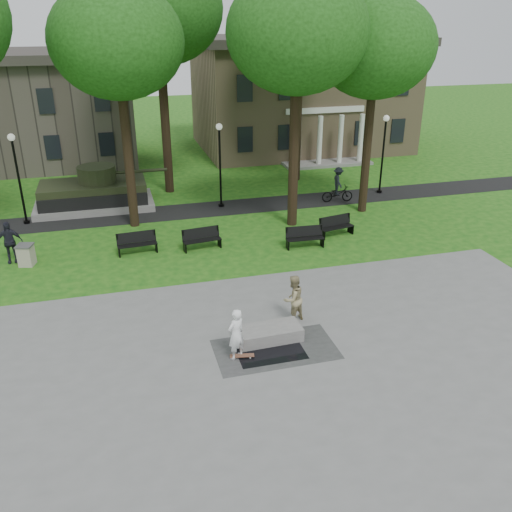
{
  "coord_description": "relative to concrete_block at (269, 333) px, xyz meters",
  "views": [
    {
      "loc": [
        -5.35,
        -16.8,
        10.11
      ],
      "look_at": [
        -0.23,
        2.0,
        1.4
      ],
      "focal_mm": 38.0,
      "sensor_mm": 36.0,
      "label": 1
    }
  ],
  "objects": [
    {
      "name": "lamp_right",
      "position": [
        11.33,
        14.13,
        2.55
      ],
      "size": [
        0.36,
        0.36,
        4.73
      ],
      "color": "black",
      "rests_on": "ground"
    },
    {
      "name": "pedestrian_walker",
      "position": [
        -9.24,
        9.08,
        0.71
      ],
      "size": [
        1.14,
        0.52,
        1.91
      ],
      "primitive_type": "imported",
      "rotation": [
        0.0,
        0.0,
        0.05
      ],
      "color": "#22222D",
      "rests_on": "ground"
    },
    {
      "name": "building_right",
      "position": [
        10.83,
        27.82,
        4.1
      ],
      "size": [
        17.0,
        12.0,
        8.6
      ],
      "color": "#9E8460",
      "rests_on": "ground"
    },
    {
      "name": "tree_2",
      "position": [
        4.33,
        10.33,
        9.07
      ],
      "size": [
        6.6,
        6.6,
        12.16
      ],
      "color": "black",
      "rests_on": "ground"
    },
    {
      "name": "skateboard",
      "position": [
        -1.13,
        -0.8,
        -0.19
      ],
      "size": [
        0.8,
        0.34,
        0.07
      ],
      "primitive_type": "cube",
      "rotation": [
        0.0,
        0.0,
        -0.19
      ],
      "color": "brown",
      "rests_on": "plaza"
    },
    {
      "name": "trash_bin",
      "position": [
        -8.56,
        8.56,
        0.24
      ],
      "size": [
        0.81,
        0.81,
        0.96
      ],
      "rotation": [
        0.0,
        0.0,
        -0.27
      ],
      "color": "#C0B19E",
      "rests_on": "ground"
    },
    {
      "name": "cyclist",
      "position": [
        8.11,
        13.21,
        0.6
      ],
      "size": [
        1.91,
        1.1,
        2.07
      ],
      "rotation": [
        0.0,
        0.0,
        1.46
      ],
      "color": "black",
      "rests_on": "ground"
    },
    {
      "name": "tree_4",
      "position": [
        -1.17,
        17.83,
        10.15
      ],
      "size": [
        7.2,
        7.2,
        13.5
      ],
      "color": "black",
      "rests_on": "ground"
    },
    {
      "name": "ground",
      "position": [
        0.83,
        1.83,
        -0.24
      ],
      "size": [
        120.0,
        120.0,
        0.0
      ],
      "primitive_type": "plane",
      "color": "#175313",
      "rests_on": "ground"
    },
    {
      "name": "skateboarder",
      "position": [
        -1.3,
        -0.74,
        0.65
      ],
      "size": [
        0.76,
        0.68,
        1.74
      ],
      "primitive_type": "imported",
      "rotation": [
        0.0,
        0.0,
        3.66
      ],
      "color": "white",
      "rests_on": "plaza"
    },
    {
      "name": "park_bench_1",
      "position": [
        -0.81,
        8.37,
        0.28
      ],
      "size": [
        1.84,
        0.74,
        1.0
      ],
      "rotation": [
        0.0,
        0.0,
        0.12
      ],
      "color": "black",
      "rests_on": "ground"
    },
    {
      "name": "tree_5",
      "position": [
        7.33,
        18.33,
        9.42
      ],
      "size": [
        6.4,
        6.4,
        12.44
      ],
      "color": "black",
      "rests_on": "ground"
    },
    {
      "name": "puddle",
      "position": [
        -0.16,
        -0.84,
        -0.22
      ],
      "size": [
        2.2,
        1.2,
        0.0
      ],
      "primitive_type": "cube",
      "color": "black",
      "rests_on": "plaza"
    },
    {
      "name": "lamp_mid",
      "position": [
        1.33,
        14.13,
        2.55
      ],
      "size": [
        0.36,
        0.36,
        4.73
      ],
      "color": "black",
      "rests_on": "ground"
    },
    {
      "name": "tank_monument",
      "position": [
        -5.63,
        15.83,
        0.61
      ],
      "size": [
        7.45,
        3.4,
        2.4
      ],
      "color": "gray",
      "rests_on": "ground"
    },
    {
      "name": "park_bench_3",
      "position": [
        5.95,
        8.27,
        0.28
      ],
      "size": [
        1.85,
        0.88,
        1.0
      ],
      "rotation": [
        0.0,
        0.0,
        0.2
      ],
      "color": "black",
      "rests_on": "ground"
    },
    {
      "name": "plaza",
      "position": [
        0.83,
        -3.17,
        -0.23
      ],
      "size": [
        22.0,
        16.0,
        0.02
      ],
      "primitive_type": "cube",
      "color": "gray",
      "rests_on": "ground"
    },
    {
      "name": "tree_1",
      "position": [
        -3.67,
        12.33,
        8.71
      ],
      "size": [
        6.2,
        6.2,
        11.63
      ],
      "color": "black",
      "rests_on": "ground"
    },
    {
      "name": "footpath",
      "position": [
        0.83,
        13.83,
        -0.24
      ],
      "size": [
        44.0,
        2.6,
        0.01
      ],
      "primitive_type": "cube",
      "color": "black",
      "rests_on": "ground"
    },
    {
      "name": "park_bench_2",
      "position": [
        3.92,
        7.29,
        0.28
      ],
      "size": [
        1.82,
        0.63,
        1.0
      ],
      "rotation": [
        0.0,
        0.0,
        -0.06
      ],
      "color": "black",
      "rests_on": "ground"
    },
    {
      "name": "park_bench_0",
      "position": [
        -3.77,
        8.63,
        0.28
      ],
      "size": [
        1.83,
        0.65,
        1.0
      ],
      "rotation": [
        0.0,
        0.0,
        0.07
      ],
      "color": "black",
      "rests_on": "ground"
    },
    {
      "name": "lamp_left",
      "position": [
        -9.17,
        14.13,
        2.55
      ],
      "size": [
        0.36,
        0.36,
        4.73
      ],
      "color": "black",
      "rests_on": "ground"
    },
    {
      "name": "tree_3",
      "position": [
        8.83,
        11.33,
        8.35
      ],
      "size": [
        6.0,
        6.0,
        11.19
      ],
      "color": "black",
      "rests_on": "ground"
    },
    {
      "name": "concrete_block",
      "position": [
        0.0,
        0.0,
        0.0
      ],
      "size": [
        2.23,
        1.07,
        0.45
      ],
      "primitive_type": "cube",
      "rotation": [
        0.0,
        0.0,
        0.03
      ],
      "color": "gray",
      "rests_on": "plaza"
    },
    {
      "name": "building_left",
      "position": [
        -10.17,
        28.33,
        3.35
      ],
      "size": [
        15.0,
        10.0,
        7.2
      ],
      "primitive_type": "cube",
      "color": "#4C443D",
      "rests_on": "ground"
    },
    {
      "name": "friend_watching",
      "position": [
        1.18,
        0.98,
        0.66
      ],
      "size": [
        1.05,
        0.96,
        1.76
      ],
      "primitive_type": "imported",
      "rotation": [
        0.0,
        0.0,
        3.56
      ],
      "color": "tan",
      "rests_on": "plaza"
    }
  ]
}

